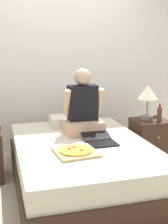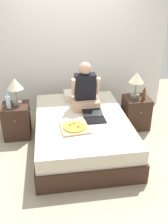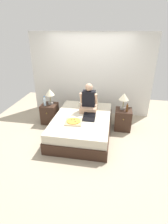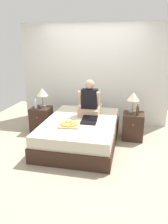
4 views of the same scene
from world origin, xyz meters
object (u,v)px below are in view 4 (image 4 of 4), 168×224
object	(u,v)px
nightstand_left	(41,119)
bed	(81,132)
pizza_box	(69,124)
water_bottle	(36,104)
nightstand_right	(133,126)
person_seated	(89,102)
laptop	(89,121)
lamp_on_right_nightstand	(133,98)
lamp_on_left_nightstand	(42,93)
beer_bottle	(138,111)

from	to	relation	value
nightstand_left	bed	bearing A→B (deg)	-22.78
nightstand_left	pizza_box	world-z (taller)	nightstand_left
pizza_box	bed	bearing A→B (deg)	65.39
water_bottle	pizza_box	world-z (taller)	water_bottle
nightstand_right	water_bottle	bearing A→B (deg)	-177.67
bed	person_seated	xyz separation A→B (m)	(0.11, 0.36, 0.54)
water_bottle	laptop	bearing A→B (deg)	-17.76
lamp_on_right_nightstand	laptop	size ratio (longest dim) A/B	1.07
nightstand_left	lamp_on_right_nightstand	distance (m)	2.19
lamp_on_right_nightstand	water_bottle	bearing A→B (deg)	-176.32
nightstand_left	lamp_on_left_nightstand	bearing A→B (deg)	51.37
bed	water_bottle	world-z (taller)	water_bottle
beer_bottle	person_seated	distance (m)	1.03
bed	nightstand_left	xyz separation A→B (m)	(-1.06, 0.45, 0.04)
nightstand_right	nightstand_left	bearing A→B (deg)	180.00
nightstand_left	water_bottle	distance (m)	0.42
beer_bottle	pizza_box	bearing A→B (deg)	-152.26
lamp_on_right_nightstand	beer_bottle	size ratio (longest dim) A/B	1.96
lamp_on_right_nightstand	bed	bearing A→B (deg)	-154.34
beer_bottle	person_seated	size ratio (longest dim) A/B	0.29
bed	person_seated	world-z (taller)	person_seated
lamp_on_right_nightstand	beer_bottle	distance (m)	0.29
lamp_on_left_nightstand	water_bottle	distance (m)	0.28
bed	nightstand_right	bearing A→B (deg)	22.78
beer_bottle	lamp_on_left_nightstand	bearing A→B (deg)	176.02
laptop	pizza_box	size ratio (longest dim) A/B	0.95
bed	beer_bottle	bearing A→B (deg)	17.01
nightstand_left	person_seated	xyz separation A→B (m)	(1.18, -0.08, 0.50)
laptop	pizza_box	bearing A→B (deg)	-142.41
lamp_on_left_nightstand	person_seated	size ratio (longest dim) A/B	0.58
lamp_on_left_nightstand	beer_bottle	distance (m)	2.18
bed	water_bottle	xyz separation A→B (m)	(-1.14, 0.36, 0.44)
laptop	pizza_box	distance (m)	0.43
nightstand_left	person_seated	world-z (taller)	person_seated
nightstand_left	nightstand_right	world-z (taller)	same
lamp_on_right_nightstand	laptop	bearing A→B (deg)	-146.26
beer_bottle	laptop	xyz separation A→B (m)	(-0.95, -0.42, -0.15)
nightstand_left	beer_bottle	xyz separation A→B (m)	(2.20, -0.10, 0.39)
water_bottle	lamp_on_left_nightstand	bearing A→B (deg)	49.40
nightstand_left	lamp_on_right_nightstand	size ratio (longest dim) A/B	1.29
lamp_on_left_nightstand	nightstand_right	world-z (taller)	lamp_on_left_nightstand
person_seated	laptop	world-z (taller)	person_seated
pizza_box	nightstand_right	bearing A→B (deg)	32.56
nightstand_left	nightstand_right	bearing A→B (deg)	0.00
bed	pizza_box	size ratio (longest dim) A/B	4.79
lamp_on_left_nightstand	person_seated	bearing A→B (deg)	-6.63
nightstand_left	person_seated	size ratio (longest dim) A/B	0.74
beer_bottle	laptop	bearing A→B (deg)	-156.29
nightstand_right	person_seated	distance (m)	1.08
bed	nightstand_left	size ratio (longest dim) A/B	3.64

